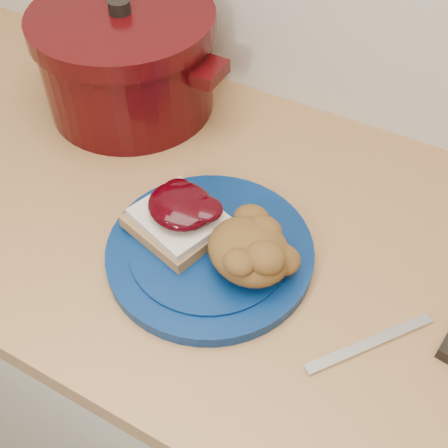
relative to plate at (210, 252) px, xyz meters
The scene contains 7 objects.
base_cabinet 0.48m from the plate, 78.89° to the left, with size 4.00×0.60×0.86m, color beige.
plate is the anchor object (origin of this frame).
sandwich 0.06m from the plate, behind, with size 0.14×0.13×0.06m.
stuffing_mound 0.07m from the plate, ahead, with size 0.11×0.10×0.06m, color brown.
butter_knife 0.23m from the plate, ahead, with size 0.17×0.01×0.00m, color silver.
dutch_oven 0.37m from the plate, 141.40° to the left, with size 0.34×0.29×0.18m.
pepper_grinder 0.39m from the plate, 132.63° to the left, with size 0.06×0.06×0.12m.
Camera 1 is at (0.23, 1.04, 1.49)m, focal length 45.00 mm.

